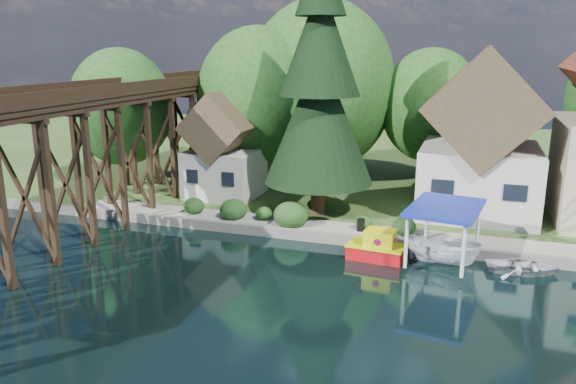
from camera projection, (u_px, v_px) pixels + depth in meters
name	position (u px, v px, depth m)	size (l,w,h in m)	color
ground	(313.00, 302.00, 25.93)	(140.00, 140.00, 0.00)	black
bank	(404.00, 160.00, 57.11)	(140.00, 52.00, 0.50)	#355020
seawall	(419.00, 248.00, 31.99)	(60.00, 0.40, 0.62)	slate
promenade	(456.00, 240.00, 32.52)	(50.00, 2.60, 0.06)	gray
trestle_bridge	(85.00, 149.00, 34.20)	(4.12, 44.18, 9.30)	black
house_left	(481.00, 144.00, 37.21)	(7.64, 8.64, 11.02)	beige
shed	(224.00, 152.00, 41.63)	(5.09, 5.40, 7.85)	beige
bg_trees	(401.00, 102.00, 43.32)	(49.90, 13.30, 10.57)	#382314
shrubs	(283.00, 213.00, 35.53)	(15.76, 2.47, 1.70)	#1D4318
conifer	(320.00, 86.00, 35.85)	(7.17, 7.17, 17.65)	#382314
tugboat	(377.00, 247.00, 30.98)	(3.28, 2.01, 2.27)	red
boat_white_a	(523.00, 265.00, 29.23)	(2.63, 3.68, 0.76)	silver
boat_canopy	(443.00, 239.00, 30.11)	(4.28, 5.53, 3.26)	white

